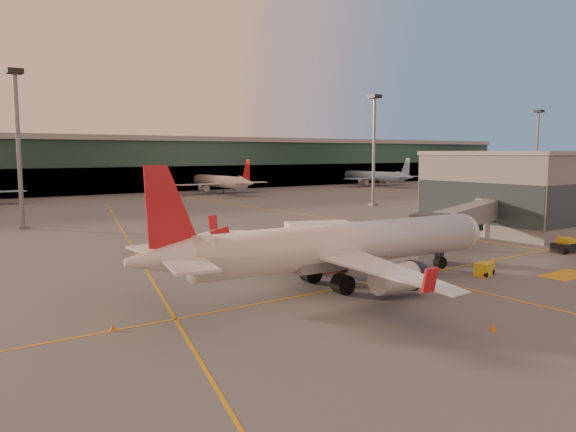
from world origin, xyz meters
TOP-DOWN VIEW (x-y plane):
  - ground at (0.00, 0.00)m, footprint 600.00×600.00m
  - taxi_markings at (-7.32, 44.49)m, footprint 100.12×173.00m
  - terminal at (0.00, 141.79)m, footprint 400.00×20.00m
  - gate_building at (41.93, 17.93)m, footprint 18.40×22.40m
  - mast_west_near at (-20.00, 66.00)m, footprint 2.40×2.40m
  - mast_east_near at (55.00, 62.00)m, footprint 2.40×2.40m
  - mast_east_far at (130.00, 66.00)m, footprint 2.40×2.40m
  - distant_aircraft_row at (10.83, 118.00)m, footprint 350.00×34.00m
  - main_airplane at (-4.42, 5.89)m, footprint 37.97×34.25m
  - jet_bridge at (23.23, 11.95)m, footprint 28.13×13.08m
  - catering_truck at (-1.15, 12.31)m, footprint 7.25×5.15m
  - gpu_cart at (11.10, 0.77)m, footprint 2.48×1.82m
  - pushback_tug at (30.72, 2.86)m, footprint 3.77×2.24m
  - cone_nose at (17.52, 4.09)m, footprint 0.51×0.51m
  - cone_tail at (-25.44, 5.04)m, footprint 0.37×0.37m
  - cone_wing_right at (-3.88, -10.53)m, footprint 0.45×0.45m
  - cone_fwd at (10.16, 0.37)m, footprint 0.46×0.46m

SIDE VIEW (x-z plane):
  - ground at x=0.00m, z-range 0.00..0.00m
  - distant_aircraft_row at x=10.83m, z-range -6.50..6.50m
  - taxi_markings at x=-7.32m, z-range 0.00..0.01m
  - cone_tail at x=-25.44m, z-range -0.01..0.47m
  - cone_wing_right at x=-3.88m, z-range -0.01..0.56m
  - cone_fwd at x=10.16m, z-range -0.01..0.57m
  - cone_nose at x=17.52m, z-range -0.01..0.63m
  - gpu_cart at x=11.10m, z-range -0.02..1.29m
  - pushback_tug at x=30.72m, z-range -0.18..1.69m
  - catering_truck at x=-1.15m, z-range 0.35..5.52m
  - main_airplane at x=-4.42m, z-range -2.01..9.45m
  - jet_bridge at x=23.23m, z-range 1.11..6.83m
  - gate_building at x=41.93m, z-range -0.01..12.59m
  - terminal at x=0.00m, z-range -0.04..17.56m
  - mast_west_near at x=-20.00m, z-range 2.06..27.66m
  - mast_east_near at x=55.00m, z-range 2.06..27.66m
  - mast_east_far at x=130.00m, z-range 2.06..27.66m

